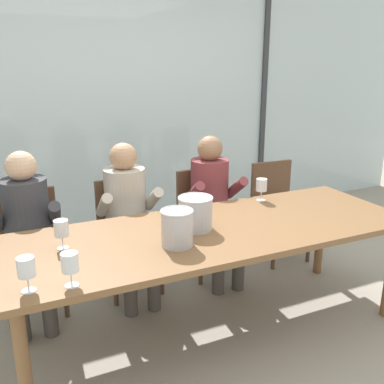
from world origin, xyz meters
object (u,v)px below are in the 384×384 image
Objects in this scene: chair_right_of_center at (276,202)px; wine_glass_by_right_taster at (262,185)px; person_charcoal_jacket at (27,225)px; wine_glass_center_pour at (61,230)px; chair_left_of_center at (126,226)px; person_beige_jumper at (128,211)px; ice_bucket_primary at (177,227)px; wine_glass_near_bucket at (26,269)px; chair_near_curtain at (31,241)px; chair_center at (204,212)px; ice_bucket_secondary at (195,213)px; person_maroon_top at (213,198)px; dining_table at (214,238)px; wine_glass_by_left_taster at (70,263)px.

chair_right_of_center is 0.80m from wine_glass_by_right_taster.
person_charcoal_jacket is 6.96× the size of wine_glass_center_pour.
person_beige_jumper reaches higher than chair_left_of_center.
ice_bucket_primary is 0.86m from wine_glass_near_bucket.
chair_center is (1.45, 0.02, 0.00)m from chair_near_curtain.
ice_bucket_secondary reaches higher than chair_near_curtain.
chair_left_of_center is 5.13× the size of wine_glass_by_right_taster.
person_beige_jumper is 1.00× the size of person_maroon_top.
ice_bucket_primary reaches higher than ice_bucket_secondary.
chair_near_curtain is (-1.08, 0.88, -0.17)m from dining_table.
ice_bucket_primary reaches higher than chair_left_of_center.
chair_center is 4.04× the size of ice_bucket_primary.
wine_glass_center_pour is 1.00× the size of wine_glass_by_right_taster.
ice_bucket_secondary is at bearing 42.33° from ice_bucket_primary.
wine_glass_center_pour reaches higher than chair_left_of_center.
person_charcoal_jacket is 1.00× the size of person_maroon_top.
wine_glass_by_right_taster is at bearing 24.13° from ice_bucket_secondary.
wine_glass_by_left_taster is (0.12, -1.11, 0.19)m from person_charcoal_jacket.
ice_bucket_secondary is 1.31× the size of wine_glass_by_right_taster.
chair_right_of_center is at bearing 20.60° from wine_glass_center_pour.
chair_left_of_center is 1.08m from ice_bucket_primary.
wine_glass_center_pour reaches higher than dining_table.
dining_table is 1.23m from wine_glass_near_bucket.
dining_table is 0.40m from ice_bucket_primary.
wine_glass_near_bucket is at bearing -160.10° from ice_bucket_secondary.
person_maroon_top is at bearing -91.65° from chair_center.
chair_left_of_center is at bearing 86.12° from person_beige_jumper.
wine_glass_near_bucket and wine_glass_center_pour have the same top height.
person_beige_jumper is 5.33× the size of ice_bucket_secondary.
person_beige_jumper is (0.72, -0.14, 0.17)m from chair_near_curtain.
person_maroon_top is (1.45, -0.14, 0.17)m from chair_near_curtain.
person_beige_jumper is 0.76m from ice_bucket_secondary.
wine_glass_near_bucket reaches higher than dining_table.
person_charcoal_jacket is (-1.09, 0.74, 0.00)m from dining_table.
ice_bucket_primary is at bearing -51.27° from chair_near_curtain.
chair_center is at bearing 112.76° from wine_glass_by_right_taster.
dining_table is 15.34× the size of wine_glass_center_pour.
dining_table is 1.42m from chair_right_of_center.
ice_bucket_primary reaches higher than wine_glass_near_bucket.
wine_glass_by_left_taster is 1.00× the size of wine_glass_center_pour.
chair_right_of_center is (2.19, -0.02, 0.00)m from chair_near_curtain.
person_beige_jumper is (-1.47, -0.12, 0.17)m from chair_right_of_center.
wine_glass_near_bucket is at bearing 169.68° from wine_glass_by_left_taster.
chair_right_of_center is 4.04× the size of ice_bucket_primary.
ice_bucket_primary reaches higher than dining_table.
wine_glass_center_pour is (-0.94, 0.09, 0.18)m from dining_table.
wine_glass_by_right_taster is (-0.51, -0.50, 0.36)m from chair_right_of_center.
ice_bucket_primary is (0.04, -0.89, 0.18)m from person_beige_jumper.
chair_left_of_center is 1.13m from wine_glass_by_right_taster.
ice_bucket_secondary is (0.98, -0.70, 0.18)m from person_charcoal_jacket.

